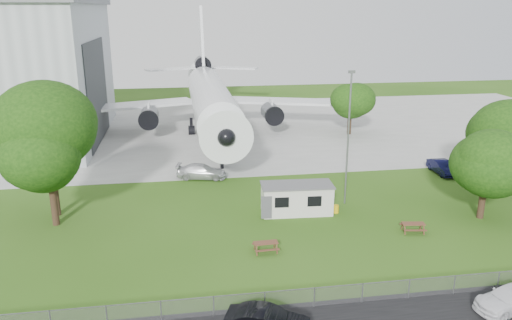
{
  "coord_description": "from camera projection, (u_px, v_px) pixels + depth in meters",
  "views": [
    {
      "loc": [
        -6.5,
        -34.7,
        17.12
      ],
      "look_at": [
        0.24,
        8.0,
        4.0
      ],
      "focal_mm": 35.0,
      "sensor_mm": 36.0,
      "label": 1
    }
  ],
  "objects": [
    {
      "name": "lamp_mast",
      "position": [
        348.0,
        140.0,
        44.08
      ],
      "size": [
        0.16,
        0.16,
        12.0
      ],
      "primitive_type": "cylinder",
      "color": "slate",
      "rests_on": "ground"
    },
    {
      "name": "tree_west_big",
      "position": [
        47.0,
        131.0,
        41.08
      ],
      "size": [
        9.54,
        9.54,
        12.29
      ],
      "color": "#382619",
      "rests_on": "ground"
    },
    {
      "name": "tree_west_small",
      "position": [
        49.0,
        163.0,
        39.75
      ],
      "size": [
        6.81,
        6.81,
        8.79
      ],
      "color": "#382619",
      "rests_on": "ground"
    },
    {
      "name": "tree_east_front",
      "position": [
        488.0,
        161.0,
        41.21
      ],
      "size": [
        6.52,
        6.52,
        8.31
      ],
      "color": "#382619",
      "rests_on": "ground"
    },
    {
      "name": "picnic_east",
      "position": [
        413.0,
        232.0,
        39.93
      ],
      "size": [
        2.01,
        1.76,
        0.76
      ],
      "primitive_type": null,
      "rotation": [
        0.0,
        0.0,
        -0.16
      ],
      "color": "brown",
      "rests_on": "ground"
    },
    {
      "name": "car_ne_sedan",
      "position": [
        442.0,
        167.0,
        53.88
      ],
      "size": [
        1.62,
        4.44,
        1.45
      ],
      "primitive_type": "imported",
      "rotation": [
        0.0,
        0.0,
        -0.02
      ],
      "color": "black",
      "rests_on": "ground"
    },
    {
      "name": "airliner",
      "position": [
        210.0,
        96.0,
        70.8
      ],
      "size": [
        46.36,
        47.73,
        17.69
      ],
      "color": "white",
      "rests_on": "ground"
    },
    {
      "name": "picnic_west",
      "position": [
        266.0,
        252.0,
        36.69
      ],
      "size": [
        1.86,
        1.57,
        0.76
      ],
      "primitive_type": null,
      "rotation": [
        0.0,
        0.0,
        0.04
      ],
      "color": "brown",
      "rests_on": "ground"
    },
    {
      "name": "ground",
      "position": [
        269.0,
        239.0,
        38.73
      ],
      "size": [
        160.0,
        160.0,
        0.0
      ],
      "primitive_type": "plane",
      "color": "#40691F"
    },
    {
      "name": "tree_far_apron",
      "position": [
        351.0,
        103.0,
        69.79
      ],
      "size": [
        5.93,
        5.93,
        7.53
      ],
      "color": "#382619",
      "rests_on": "ground"
    },
    {
      "name": "fence",
      "position": [
        298.0,
        308.0,
        29.76
      ],
      "size": [
        58.0,
        0.04,
        1.3
      ],
      "primitive_type": "cube",
      "color": "gray",
      "rests_on": "ground"
    },
    {
      "name": "site_cabin",
      "position": [
        297.0,
        198.0,
        43.38
      ],
      "size": [
        6.82,
        3.04,
        2.62
      ],
      "color": "silver",
      "rests_on": "ground"
    },
    {
      "name": "car_apron_van",
      "position": [
        202.0,
        172.0,
        52.35
      ],
      "size": [
        5.53,
        3.18,
        1.51
      ],
      "primitive_type": "imported",
      "rotation": [
        0.0,
        0.0,
        1.36
      ],
      "color": "silver",
      "rests_on": "ground"
    },
    {
      "name": "concrete_apron",
      "position": [
        223.0,
        128.0,
        74.65
      ],
      "size": [
        120.0,
        46.0,
        0.03
      ],
      "primitive_type": "cube",
      "color": "#B7B7B2",
      "rests_on": "ground"
    },
    {
      "name": "car_east_van",
      "position": [
        512.0,
        299.0,
        29.49
      ],
      "size": [
        5.08,
        2.9,
        1.39
      ],
      "primitive_type": "imported",
      "rotation": [
        0.0,
        0.0,
        -1.36
      ],
      "color": "white",
      "rests_on": "ground"
    },
    {
      "name": "tree_east_back",
      "position": [
        509.0,
        134.0,
        47.67
      ],
      "size": [
        7.91,
        7.91,
        9.63
      ],
      "color": "#382619",
      "rests_on": "ground"
    }
  ]
}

